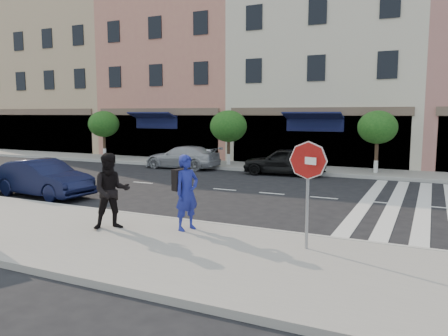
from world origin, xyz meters
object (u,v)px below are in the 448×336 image
photographer (187,192)px  car_near_mid (43,178)px  stop_sign (308,170)px  car_far_mid (284,161)px  walker (111,191)px  car_far_left (182,157)px

photographer → car_near_mid: photographer is taller
stop_sign → photographer: size_ratio=1.23×
car_near_mid → car_far_mid: (6.25, 9.29, 0.01)m
walker → stop_sign: bearing=-38.8°
stop_sign → car_far_mid: bearing=133.4°
photographer → car_far_mid: size_ratio=0.47×
stop_sign → car_far_mid: (-4.27, 11.72, -1.17)m
car_near_mid → car_far_left: (0.39, 9.29, -0.05)m
photographer → car_far_mid: (-1.17, 11.48, -0.41)m
photographer → car_near_mid: (-7.42, 2.19, -0.42)m
walker → car_near_mid: bearing=108.1°
photographer → stop_sign: bearing=-73.9°
car_near_mid → car_far_left: 9.29m
car_near_mid → car_far_mid: size_ratio=1.02×
car_far_mid → walker: bearing=-7.2°
walker → car_far_mid: (0.59, 12.21, -0.43)m
stop_sign → walker: stop_sign is taller
car_far_left → stop_sign: bearing=40.9°
car_near_mid → photographer: bearing=-102.2°
photographer → walker: 1.91m
walker → car_far_mid: bearing=42.6°
car_far_left → walker: bearing=23.4°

